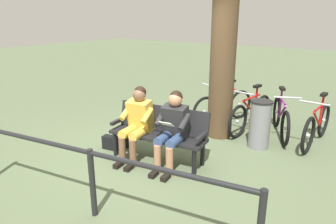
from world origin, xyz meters
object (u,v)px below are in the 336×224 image
(bicycle_orange, at_px, (223,107))
(bench, at_px, (160,129))
(bicycle_blue, at_px, (281,118))
(litter_bin, at_px, (260,124))
(bicycle_green, at_px, (251,114))
(handbag, at_px, (111,143))
(tree_trunk, at_px, (223,49))
(person_reading, at_px, (173,127))
(bicycle_black, at_px, (317,126))
(person_companion, at_px, (137,120))

(bicycle_orange, bearing_deg, bench, 20.78)
(bench, bearing_deg, bicycle_blue, -128.98)
(litter_bin, bearing_deg, bicycle_green, -58.54)
(bicycle_blue, relative_size, bicycle_orange, 0.98)
(handbag, bearing_deg, tree_trunk, -126.64)
(bench, relative_size, tree_trunk, 0.49)
(bench, bearing_deg, bicycle_green, -117.56)
(person_reading, height_order, bicycle_blue, person_reading)
(bench, height_order, litter_bin, bench)
(handbag, relative_size, bicycle_orange, 0.19)
(person_reading, relative_size, handbag, 4.00)
(bicycle_black, bearing_deg, bicycle_green, -84.77)
(bicycle_black, distance_m, bicycle_orange, 1.93)
(person_companion, relative_size, bicycle_green, 0.72)
(litter_bin, xyz_separation_m, bicycle_green, (0.43, -0.70, -0.07))
(person_companion, distance_m, tree_trunk, 2.09)
(bench, distance_m, bicycle_blue, 2.55)
(bench, relative_size, bicycle_orange, 1.05)
(tree_trunk, bearing_deg, bicycle_black, -159.35)
(bench, bearing_deg, litter_bin, -138.03)
(bicycle_orange, bearing_deg, person_companion, 14.04)
(tree_trunk, bearing_deg, handbag, 53.36)
(bench, bearing_deg, bicycle_orange, -99.29)
(person_companion, height_order, bicycle_orange, person_companion)
(person_reading, bearing_deg, person_companion, -0.05)
(bicycle_black, distance_m, bicycle_blue, 0.67)
(bench, height_order, tree_trunk, tree_trunk)
(tree_trunk, xyz_separation_m, bicycle_orange, (0.29, -0.76, -1.33))
(person_companion, distance_m, bicycle_black, 3.27)
(person_reading, distance_m, tree_trunk, 1.92)
(bicycle_orange, bearing_deg, bicycle_black, 108.06)
(person_companion, xyz_separation_m, bicycle_orange, (-0.36, -2.46, -0.30))
(person_reading, distance_m, person_companion, 0.64)
(person_reading, xyz_separation_m, bicycle_black, (-1.65, -2.23, -0.31))
(person_companion, distance_m, bicycle_orange, 2.51)
(bench, xyz_separation_m, bicycle_orange, (-0.06, -2.26, -0.15))
(bicycle_blue, bearing_deg, person_companion, -58.83)
(tree_trunk, bearing_deg, bicycle_orange, -69.30)
(bicycle_orange, bearing_deg, person_reading, 28.95)
(bench, bearing_deg, person_reading, 152.61)
(bicycle_blue, bearing_deg, handbag, -67.92)
(tree_trunk, xyz_separation_m, litter_bin, (-0.83, 0.11, -1.26))
(person_reading, bearing_deg, litter_bin, -126.87)
(litter_bin, bearing_deg, bicycle_blue, -100.26)
(litter_bin, bearing_deg, handbag, 37.30)
(tree_trunk, xyz_separation_m, bicycle_black, (-1.64, -0.62, -1.33))
(handbag, height_order, tree_trunk, tree_trunk)
(bicycle_black, bearing_deg, bicycle_blue, -91.74)
(bicycle_green, height_order, bicycle_orange, same)
(person_companion, height_order, litter_bin, person_companion)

